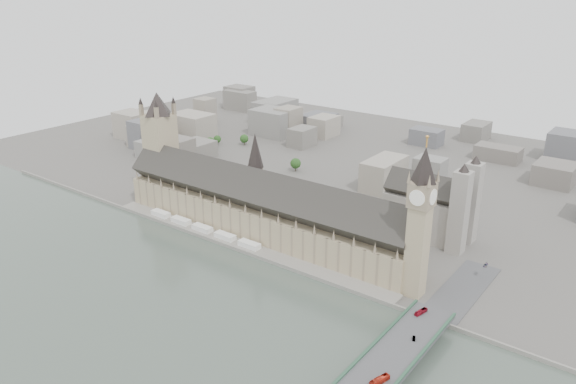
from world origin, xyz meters
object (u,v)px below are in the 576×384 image
Objects in this scene: red_bus_south at (380,380)px; car_approach at (486,265)px; elizabeth_tower at (420,212)px; palace_of_westminster at (261,208)px; westminster_bridge at (376,381)px; victoria_tower at (160,142)px; red_bus_north at (421,312)px; westminster_abbey at (431,208)px; car_silver at (414,338)px.

red_bus_south is 2.19× the size of car_approach.
palace_of_westminster is at bearing 175.15° from elizabeth_tower.
car_approach is at bearing 106.24° from red_bus_south.
red_bus_south is (4.97, -6.07, 6.77)m from westminster_bridge.
palace_of_westminster is 126.41m from victoria_tower.
elizabeth_tower is at bearing 104.11° from westminster_bridge.
red_bus_north is 81.22m from car_approach.
elizabeth_tower reaches higher than westminster_abbey.
car_approach is (3.54, 105.94, 0.08)m from car_silver.
westminster_bridge is 62.35m from red_bus_north.
westminster_abbey reaches higher than red_bus_south.
westminster_abbey is at bearing 123.49° from red_bus_south.
elizabeth_tower reaches higher than victoria_tower.
elizabeth_tower is 96.91m from westminster_abbey.
victoria_tower is 287.87m from red_bus_north.
westminster_bridge is at bearing -74.36° from westminster_abbey.
car_approach is at bearing 56.71° from elizabeth_tower.
elizabeth_tower reaches higher than red_bus_south.
car_silver is (7.40, -25.47, -0.63)m from red_bus_north.
westminster_abbey is (-51.08, 182.50, 19.96)m from westminster_bridge.
palace_of_westminster reaches higher than red_bus_south.
westminster_abbey is (110.92, 75.30, 2.38)m from palace_of_westminster.
westminster_abbey reaches higher than palace_of_westminster.
elizabeth_tower is 19.92× the size of car_approach.
red_bus_north is at bearing -59.48° from elizabeth_tower.
elizabeth_tower is at bearing 122.85° from red_bus_south.
palace_of_westminster is 22.46× the size of red_bus_south.
victoria_tower reaches higher than red_bus_south.
car_silver is (287.23, -77.09, -44.25)m from victoria_tower.
westminster_abbey is 197.17m from red_bus_south.
westminster_abbey is 7.10× the size of red_bus_north.
red_bus_north reaches higher than car_silver.
car_approach reaches higher than westminster_bridge.
red_bus_south is 148.44m from car_approach.
palace_of_westminster is 49.10× the size of car_approach.
elizabeth_tower reaches higher than car_silver.
red_bus_north is 0.81× the size of red_bus_south.
westminster_abbey is at bearing 16.50° from victoria_tower.
red_bus_south is at bearing -94.48° from car_approach.
red_bus_south is (28.97, -101.57, -46.19)m from elizabeth_tower.
car_approach is at bearing 87.28° from westminster_bridge.
elizabeth_tower is 1.07× the size of victoria_tower.
victoria_tower is at bearing -176.32° from red_bus_north.
palace_of_westminster reaches higher than car_silver.
westminster_abbey is at bearing 107.29° from elizabeth_tower.
victoria_tower is 244.79m from westminster_abbey.
westminster_bridge is at bearing -21.78° from victoria_tower.
victoria_tower is at bearing 176.04° from elizabeth_tower.
westminster_bridge is 37.01m from car_silver.
car_silver reaches higher than westminster_bridge.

